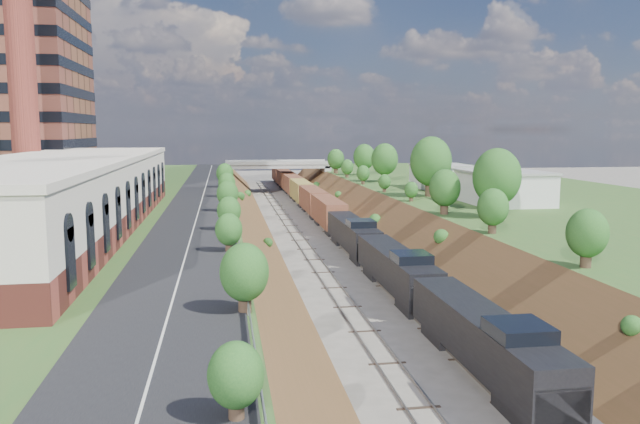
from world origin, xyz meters
TOP-DOWN VIEW (x-y plane):
  - platform_left at (-33.00, 60.00)m, footprint 44.00×180.00m
  - platform_right at (33.00, 60.00)m, footprint 44.00×180.00m
  - embankment_left at (-11.00, 60.00)m, footprint 10.00×180.00m
  - embankment_right at (11.00, 60.00)m, footprint 10.00×180.00m
  - rail_left_track at (-2.60, 60.00)m, footprint 1.58×180.00m
  - rail_right_track at (2.60, 60.00)m, footprint 1.58×180.00m
  - road at (-15.50, 60.00)m, footprint 8.00×180.00m
  - guardrail at (-11.40, 59.80)m, footprint 0.10×171.00m
  - commercial_building at (-28.00, 38.00)m, footprint 14.30×62.30m
  - smokestack at (-36.00, 56.00)m, footprint 3.20×3.20m
  - overpass at (0.00, 122.00)m, footprint 24.50×8.30m
  - white_building_near at (23.50, 52.00)m, footprint 9.00×12.00m
  - white_building_far at (23.00, 74.00)m, footprint 8.00×10.00m
  - tree_right_large at (17.00, 40.00)m, footprint 5.25×5.25m
  - tree_left_crest at (-11.80, 20.00)m, footprint 2.45×2.45m
  - freight_train at (2.60, 80.18)m, footprint 3.00×153.05m

SIDE VIEW (x-z plane):
  - embankment_left at x=-11.00m, z-range -5.00..5.00m
  - embankment_right at x=11.00m, z-range -5.00..5.00m
  - rail_left_track at x=-2.60m, z-range 0.00..0.18m
  - rail_right_track at x=2.60m, z-range 0.00..0.18m
  - platform_left at x=-33.00m, z-range 0.00..5.00m
  - platform_right at x=33.00m, z-range 0.00..5.00m
  - freight_train at x=2.60m, z-range 0.31..4.86m
  - overpass at x=0.00m, z-range 1.22..8.62m
  - road at x=-15.50m, z-range 5.00..5.10m
  - guardrail at x=-11.40m, z-range 5.20..5.90m
  - white_building_far at x=23.00m, z-range 5.00..8.60m
  - white_building_near at x=23.50m, z-range 5.00..9.00m
  - tree_left_crest at x=-11.80m, z-range 5.26..8.82m
  - commercial_building at x=-28.00m, z-range 5.01..12.01m
  - tree_right_large at x=17.00m, z-range 5.58..13.19m
  - smokestack at x=-36.00m, z-range 5.00..45.00m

